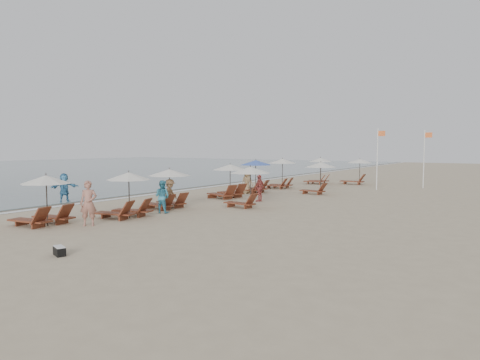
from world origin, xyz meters
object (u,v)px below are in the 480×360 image
Objects in this scene: beachgoer_mid_b at (170,194)px; beachgoer_far_b at (247,182)px; beachgoer_far_a at (260,188)px; inland_station_2 at (356,169)px; lounger_station_0 at (43,201)px; lounger_station_3 at (227,181)px; duffel_bag at (59,251)px; lounger_station_1 at (125,196)px; inland_station_1 at (318,173)px; flag_pole_near at (378,156)px; beachgoer_mid_a at (162,197)px; beachgoer_near at (89,203)px; lounger_station_5 at (280,173)px; lounger_station_4 at (253,177)px; lounger_station_6 at (318,171)px; inland_station_0 at (246,181)px; waterline_walker at (64,188)px; lounger_station_2 at (167,188)px.

beachgoer_mid_b is 8.85m from beachgoer_far_b.
inland_station_2 is at bearing 177.01° from beachgoer_far_a.
lounger_station_3 reaches higher than lounger_station_0.
lounger_station_0 reaches higher than duffel_bag.
lounger_station_1 is 14.68m from inland_station_1.
beachgoer_mid_a is at bearing -107.64° from flag_pole_near.
beachgoer_far_b is 18.53m from duffel_bag.
beachgoer_far_a is 0.35× the size of flag_pole_near.
beachgoer_near is 1.17× the size of beachgoer_far_a.
lounger_station_5 is 4.75m from inland_station_1.
duffel_bag is at bearing -87.79° from beachgoer_near.
lounger_station_4 is (-0.81, 12.55, 0.14)m from lounger_station_1.
lounger_station_6 is (0.94, 9.45, 0.02)m from lounger_station_4.
flag_pole_near is (6.74, 3.08, 1.37)m from lounger_station_5.
inland_station_0 is 1.57× the size of beachgoer_mid_a.
waterline_walker is 13.72m from duffel_bag.
beachgoer_far_b is at bearing -95.91° from lounger_station_6.
lounger_station_2 is 20.40m from inland_station_2.
duffel_bag is at bearing -95.02° from flag_pole_near.
lounger_station_2 is 0.95× the size of lounger_station_4.
lounger_station_4 is 3.97m from lounger_station_5.
lounger_station_6 is 24.28m from beachgoer_near.
lounger_station_6 is 1.42× the size of waterline_walker.
inland_station_1 is at bearing -66.82° from lounger_station_6.
lounger_station_0 is 1.31× the size of beachgoer_near.
inland_station_2 is 1.67× the size of beachgoer_mid_a.
flag_pole_near reaches higher than beachgoer_far_b.
beachgoer_far_b is 11.96m from waterline_walker.
beachgoer_mid_a is at bearing -140.90° from beachgoer_far_b.
flag_pole_near is (13.44, 17.69, 1.73)m from waterline_walker.
lounger_station_4 is 1.08× the size of lounger_station_6.
beachgoer_far_a is at bearing -109.23° from flag_pole_near.
beachgoer_mid_a is 1.22m from beachgoer_mid_b.
lounger_station_4 is 12.54m from waterline_walker.
lounger_station_6 is 0.96× the size of inland_station_1.
lounger_station_5 reaches higher than inland_station_1.
inland_station_2 reaches higher than duffel_bag.
inland_station_1 is (3.31, -7.73, 0.31)m from lounger_station_6.
beachgoer_far_b reaches higher than duffel_bag.
lounger_station_6 is at bearing 25.60° from beachgoer_far_b.
beachgoer_near is (0.19, -24.28, -0.21)m from lounger_station_6.
beachgoer_mid_b is at bearing -85.87° from lounger_station_3.
lounger_station_5 is 1.57× the size of beachgoer_mid_b.
lounger_station_3 is 0.98× the size of inland_station_2.
lounger_station_5 is at bearing 91.64° from lounger_station_3.
inland_station_0 is at bearing -48.34° from waterline_walker.
lounger_station_3 reaches higher than beachgoer_far_a.
beachgoer_mid_b is at bearing -110.32° from flag_pole_near.
duffel_bag is (3.63, -27.98, -1.02)m from lounger_station_6.
lounger_station_3 reaches higher than waterline_walker.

